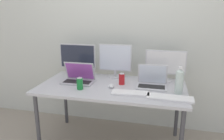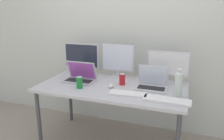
{
  "view_description": "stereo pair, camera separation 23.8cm",
  "coord_description": "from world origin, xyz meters",
  "px_view_note": "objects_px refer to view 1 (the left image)",
  "views": [
    {
      "loc": [
        0.52,
        -2.23,
        1.56
      ],
      "look_at": [
        0.0,
        0.0,
        0.92
      ],
      "focal_mm": 35.0,
      "sensor_mm": 36.0,
      "label": 1
    },
    {
      "loc": [
        0.75,
        -2.17,
        1.56
      ],
      "look_at": [
        0.0,
        0.0,
        0.92
      ],
      "focal_mm": 35.0,
      "sensor_mm": 36.0,
      "label": 2
    }
  ],
  "objects_px": {
    "mouse_by_keyboard": "(111,86)",
    "keyboard_aux": "(130,93)",
    "monitor_center": "(115,60)",
    "monitor_left": "(78,58)",
    "keyboard_main": "(170,98)",
    "water_bottle": "(179,81)",
    "soda_can_by_laptop": "(122,79)",
    "work_desk": "(112,91)",
    "laptop_silver": "(79,78)",
    "laptop_secondary": "(152,82)",
    "monitor_right": "(165,64)",
    "soda_can_near_keyboard": "(80,84)"
  },
  "relations": [
    {
      "from": "monitor_center",
      "to": "monitor_right",
      "type": "xyz_separation_m",
      "value": [
        0.6,
        -0.01,
        -0.02
      ]
    },
    {
      "from": "soda_can_near_keyboard",
      "to": "mouse_by_keyboard",
      "type": "bearing_deg",
      "value": 22.19
    },
    {
      "from": "keyboard_aux",
      "to": "water_bottle",
      "type": "distance_m",
      "value": 0.5
    },
    {
      "from": "work_desk",
      "to": "monitor_right",
      "type": "distance_m",
      "value": 0.69
    },
    {
      "from": "monitor_center",
      "to": "mouse_by_keyboard",
      "type": "xyz_separation_m",
      "value": [
        0.04,
        -0.38,
        -0.2
      ]
    },
    {
      "from": "mouse_by_keyboard",
      "to": "keyboard_aux",
      "type": "bearing_deg",
      "value": -45.16
    },
    {
      "from": "keyboard_aux",
      "to": "work_desk",
      "type": "bearing_deg",
      "value": 135.19
    },
    {
      "from": "monitor_left",
      "to": "keyboard_main",
      "type": "xyz_separation_m",
      "value": [
        1.13,
        -0.53,
        -0.21
      ]
    },
    {
      "from": "monitor_center",
      "to": "soda_can_near_keyboard",
      "type": "height_order",
      "value": "monitor_center"
    },
    {
      "from": "monitor_center",
      "to": "mouse_by_keyboard",
      "type": "relative_size",
      "value": 4.28
    },
    {
      "from": "monitor_left",
      "to": "soda_can_by_laptop",
      "type": "height_order",
      "value": "monitor_left"
    },
    {
      "from": "water_bottle",
      "to": "keyboard_main",
      "type": "bearing_deg",
      "value": -117.7
    },
    {
      "from": "water_bottle",
      "to": "soda_can_by_laptop",
      "type": "bearing_deg",
      "value": 166.55
    },
    {
      "from": "laptop_silver",
      "to": "keyboard_aux",
      "type": "relative_size",
      "value": 0.95
    },
    {
      "from": "monitor_right",
      "to": "laptop_silver",
      "type": "height_order",
      "value": "monitor_right"
    },
    {
      "from": "laptop_secondary",
      "to": "keyboard_main",
      "type": "distance_m",
      "value": 0.36
    },
    {
      "from": "laptop_secondary",
      "to": "mouse_by_keyboard",
      "type": "distance_m",
      "value": 0.44
    },
    {
      "from": "keyboard_main",
      "to": "mouse_by_keyboard",
      "type": "relative_size",
      "value": 4.53
    },
    {
      "from": "monitor_center",
      "to": "mouse_by_keyboard",
      "type": "bearing_deg",
      "value": -83.7
    },
    {
      "from": "monitor_left",
      "to": "laptop_secondary",
      "type": "relative_size",
      "value": 1.44
    },
    {
      "from": "work_desk",
      "to": "laptop_secondary",
      "type": "bearing_deg",
      "value": 7.97
    },
    {
      "from": "keyboard_aux",
      "to": "laptop_silver",
      "type": "bearing_deg",
      "value": 156.46
    },
    {
      "from": "work_desk",
      "to": "mouse_by_keyboard",
      "type": "distance_m",
      "value": 0.1
    },
    {
      "from": "monitor_right",
      "to": "water_bottle",
      "type": "distance_m",
      "value": 0.41
    },
    {
      "from": "mouse_by_keyboard",
      "to": "water_bottle",
      "type": "xyz_separation_m",
      "value": [
        0.7,
        -0.02,
        0.11
      ]
    },
    {
      "from": "work_desk",
      "to": "monitor_center",
      "type": "bearing_deg",
      "value": 96.17
    },
    {
      "from": "soda_can_near_keyboard",
      "to": "monitor_center",
      "type": "bearing_deg",
      "value": 61.89
    },
    {
      "from": "monitor_left",
      "to": "keyboard_aux",
      "type": "xyz_separation_m",
      "value": [
        0.75,
        -0.49,
        -0.21
      ]
    },
    {
      "from": "monitor_left",
      "to": "laptop_secondary",
      "type": "xyz_separation_m",
      "value": [
        0.95,
        -0.23,
        -0.16
      ]
    },
    {
      "from": "laptop_silver",
      "to": "keyboard_main",
      "type": "xyz_separation_m",
      "value": [
        1.02,
        -0.26,
        -0.04
      ]
    },
    {
      "from": "monitor_center",
      "to": "monitor_left",
      "type": "bearing_deg",
      "value": -176.71
    },
    {
      "from": "laptop_secondary",
      "to": "water_bottle",
      "type": "xyz_separation_m",
      "value": [
        0.27,
        -0.14,
        0.07
      ]
    },
    {
      "from": "work_desk",
      "to": "laptop_silver",
      "type": "height_order",
      "value": "laptop_silver"
    },
    {
      "from": "soda_can_near_keyboard",
      "to": "soda_can_by_laptop",
      "type": "relative_size",
      "value": 1.0
    },
    {
      "from": "monitor_left",
      "to": "keyboard_main",
      "type": "distance_m",
      "value": 1.27
    },
    {
      "from": "mouse_by_keyboard",
      "to": "soda_can_near_keyboard",
      "type": "height_order",
      "value": "soda_can_near_keyboard"
    },
    {
      "from": "monitor_center",
      "to": "laptop_secondary",
      "type": "height_order",
      "value": "monitor_center"
    },
    {
      "from": "keyboard_aux",
      "to": "soda_can_near_keyboard",
      "type": "xyz_separation_m",
      "value": [
        -0.54,
        0.01,
        0.05
      ]
    },
    {
      "from": "laptop_silver",
      "to": "monitor_right",
      "type": "bearing_deg",
      "value": 16.31
    },
    {
      "from": "monitor_left",
      "to": "monitor_center",
      "type": "relative_size",
      "value": 1.13
    },
    {
      "from": "laptop_silver",
      "to": "water_bottle",
      "type": "relative_size",
      "value": 1.28
    },
    {
      "from": "monitor_center",
      "to": "keyboard_aux",
      "type": "bearing_deg",
      "value": -62.61
    },
    {
      "from": "laptop_silver",
      "to": "soda_can_by_laptop",
      "type": "height_order",
      "value": "laptop_silver"
    },
    {
      "from": "work_desk",
      "to": "water_bottle",
      "type": "bearing_deg",
      "value": -6.21
    },
    {
      "from": "monitor_right",
      "to": "keyboard_aux",
      "type": "distance_m",
      "value": 0.64
    },
    {
      "from": "monitor_center",
      "to": "soda_can_near_keyboard",
      "type": "relative_size",
      "value": 3.25
    },
    {
      "from": "work_desk",
      "to": "soda_can_by_laptop",
      "type": "height_order",
      "value": "soda_can_by_laptop"
    },
    {
      "from": "work_desk",
      "to": "laptop_secondary",
      "type": "xyz_separation_m",
      "value": [
        0.43,
        0.06,
        0.12
      ]
    },
    {
      "from": "work_desk",
      "to": "mouse_by_keyboard",
      "type": "xyz_separation_m",
      "value": [
        0.01,
        -0.06,
        0.08
      ]
    },
    {
      "from": "laptop_silver",
      "to": "keyboard_aux",
      "type": "bearing_deg",
      "value": -19.35
    }
  ]
}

